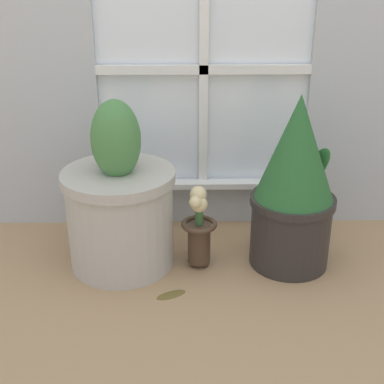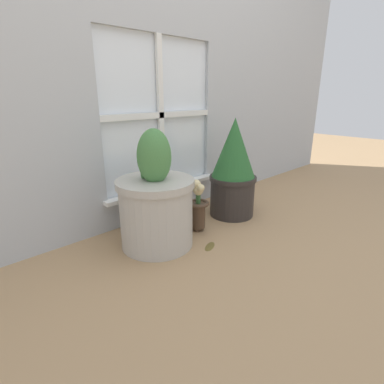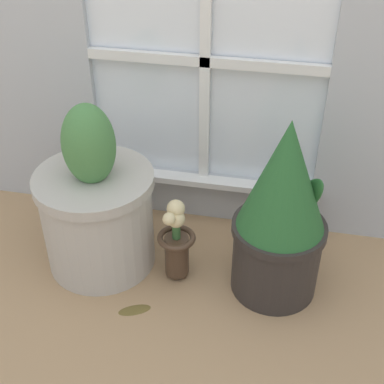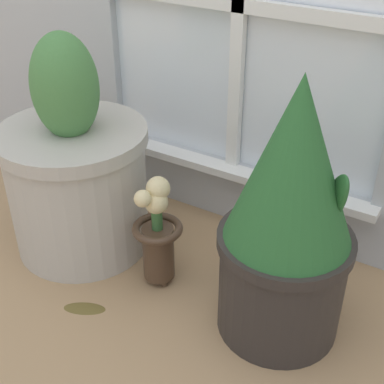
% 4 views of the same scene
% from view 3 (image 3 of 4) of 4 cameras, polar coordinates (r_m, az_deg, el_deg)
% --- Properties ---
extents(ground_plane, '(10.00, 10.00, 0.00)m').
position_cam_3_polar(ground_plane, '(1.79, -2.56, -14.24)').
color(ground_plane, tan).
extents(potted_plant_left, '(0.41, 0.41, 0.63)m').
position_cam_3_polar(potted_plant_left, '(1.89, -10.12, -1.59)').
color(potted_plant_left, '#B7B2A8').
rests_on(potted_plant_left, ground_plane).
extents(potted_plant_right, '(0.31, 0.31, 0.65)m').
position_cam_3_polar(potted_plant_right, '(1.73, 9.49, -2.29)').
color(potted_plant_right, '#2D2826').
rests_on(potted_plant_right, ground_plane).
extents(flower_vase, '(0.13, 0.13, 0.32)m').
position_cam_3_polar(flower_vase, '(1.85, -1.69, -5.25)').
color(flower_vase, '#473323').
rests_on(flower_vase, ground_plane).
extents(fallen_leaf, '(0.12, 0.09, 0.01)m').
position_cam_3_polar(fallen_leaf, '(1.84, -6.15, -12.34)').
color(fallen_leaf, brown).
rests_on(fallen_leaf, ground_plane).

